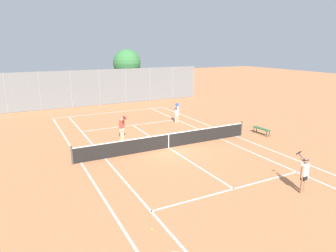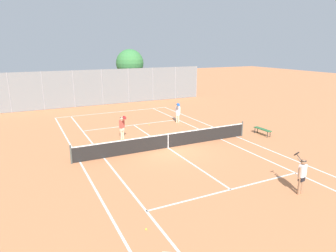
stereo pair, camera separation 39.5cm
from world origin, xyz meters
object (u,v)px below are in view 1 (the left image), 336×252
loose_tennis_ball_3 (148,125)px  tree_behind_left (127,64)px  tennis_net (169,140)px  loose_tennis_ball_0 (152,229)px  loose_tennis_ball_1 (161,142)px  courtside_bench (262,129)px  player_far_left (122,127)px  loose_tennis_ball_2 (137,128)px  player_near_side (304,173)px  player_far_right (177,112)px

loose_tennis_ball_3 → tree_behind_left: size_ratio=0.01×
tennis_net → loose_tennis_ball_0: (-4.61, -7.56, -0.48)m
loose_tennis_ball_1 → courtside_bench: courtside_bench is taller
player_far_left → loose_tennis_ball_2: player_far_left is taller
player_far_left → tree_behind_left: bearing=68.6°
tree_behind_left → loose_tennis_ball_3: bearing=-103.0°
player_near_side → loose_tennis_ball_3: size_ratio=26.88×
player_far_left → loose_tennis_ball_0: 10.99m
tennis_net → loose_tennis_ball_2: tennis_net is taller
player_far_right → loose_tennis_ball_3: bearing=171.7°
tennis_net → player_near_side: player_near_side is taller
tennis_net → loose_tennis_ball_2: size_ratio=181.82×
tennis_net → player_far_left: player_far_left is taller
player_far_right → loose_tennis_ball_3: 2.66m
loose_tennis_ball_0 → loose_tennis_ball_3: bearing=66.7°
loose_tennis_ball_0 → loose_tennis_ball_2: bearing=70.3°
player_far_left → loose_tennis_ball_1: 2.99m
player_far_right → loose_tennis_ball_0: 15.47m
loose_tennis_ball_0 → loose_tennis_ball_2: size_ratio=1.00×
player_far_left → tree_behind_left: tree_behind_left is taller
loose_tennis_ball_1 → loose_tennis_ball_2: same height
loose_tennis_ball_1 → courtside_bench: size_ratio=0.04×
player_far_right → loose_tennis_ball_3: player_far_right is taller
loose_tennis_ball_3 → tree_behind_left: 13.94m
loose_tennis_ball_0 → loose_tennis_ball_2: 13.55m
player_far_left → tree_behind_left: 17.22m
tennis_net → loose_tennis_ball_2: 5.22m
player_near_side → loose_tennis_ball_3: player_near_side is taller
tennis_net → player_far_left: (-2.02, 3.08, 0.42)m
tree_behind_left → loose_tennis_ball_1: bearing=-103.1°
player_near_side → loose_tennis_ball_2: bearing=100.7°
tennis_net → loose_tennis_ball_1: (0.04, 1.11, -0.48)m
courtside_bench → tree_behind_left: tree_behind_left is taller
player_near_side → loose_tennis_ball_3: 14.01m
tennis_net → loose_tennis_ball_3: bearing=78.8°
tennis_net → loose_tennis_ball_3: 5.99m
loose_tennis_ball_1 → loose_tennis_ball_3: (1.12, 4.75, 0.00)m
player_far_left → player_far_right: 6.15m
loose_tennis_ball_2 → tree_behind_left: (4.21, 13.63, 4.14)m
tennis_net → loose_tennis_ball_1: bearing=87.9°
player_far_left → player_far_right: (5.66, 2.42, 0.00)m
loose_tennis_ball_1 → tree_behind_left: 18.65m
loose_tennis_ball_2 → player_near_side: bearing=-79.3°
loose_tennis_ball_3 → courtside_bench: (6.27, -6.35, 0.38)m
tennis_net → tree_behind_left: size_ratio=2.02×
player_far_left → courtside_bench: (9.45, -3.57, -0.52)m
player_near_side → loose_tennis_ball_0: 7.15m
tennis_net → player_far_right: size_ratio=6.76×
player_near_side → loose_tennis_ball_3: bearing=95.3°
tennis_net → tree_behind_left: tree_behind_left is taller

